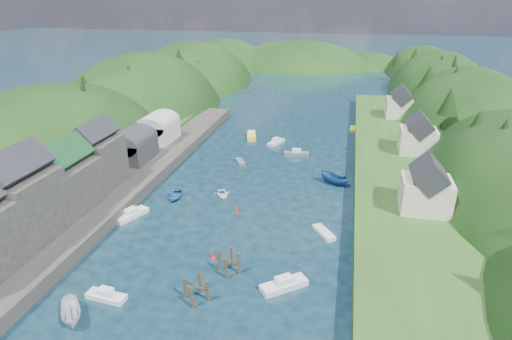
% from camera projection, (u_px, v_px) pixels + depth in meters
% --- Properties ---
extents(ground, '(600.00, 600.00, 0.00)m').
position_uv_depth(ground, '(277.00, 150.00, 95.68)').
color(ground, black).
rests_on(ground, ground).
extents(hillside_left, '(44.00, 245.56, 52.00)m').
position_uv_depth(hillside_left, '(145.00, 136.00, 130.22)').
color(hillside_left, black).
rests_on(hillside_left, ground).
extents(hillside_right, '(36.00, 245.56, 48.00)m').
position_uv_depth(hillside_right, '(461.00, 157.00, 112.17)').
color(hillside_right, black).
rests_on(hillside_right, ground).
extents(far_hills, '(103.00, 68.00, 44.00)m').
position_uv_depth(far_hills, '(322.00, 87.00, 211.42)').
color(far_hills, black).
rests_on(far_hills, ground).
extents(hill_trees, '(90.33, 147.77, 11.99)m').
position_uv_depth(hill_trees, '(287.00, 86.00, 105.36)').
color(hill_trees, black).
rests_on(hill_trees, ground).
extents(quay_left, '(12.00, 110.00, 2.00)m').
position_uv_depth(quay_left, '(109.00, 192.00, 72.99)').
color(quay_left, '#2D2B28').
rests_on(quay_left, ground).
extents(terrace_left_grass, '(12.00, 110.00, 2.50)m').
position_uv_depth(terrace_left_grass, '(72.00, 187.00, 74.28)').
color(terrace_left_grass, '#234719').
rests_on(terrace_left_grass, ground).
extents(quayside_buildings, '(8.00, 35.84, 12.90)m').
position_uv_depth(quayside_buildings, '(38.00, 193.00, 58.77)').
color(quayside_buildings, '#2D2B28').
rests_on(quayside_buildings, quay_left).
extents(boat_sheds, '(7.00, 21.00, 7.50)m').
position_uv_depth(boat_sheds, '(145.00, 134.00, 88.88)').
color(boat_sheds, '#2D2D30').
rests_on(boat_sheds, quay_left).
extents(terrace_right, '(16.00, 120.00, 2.40)m').
position_uv_depth(terrace_right, '(398.00, 171.00, 81.26)').
color(terrace_right, '#234719').
rests_on(terrace_right, ground).
extents(right_bank_cottages, '(9.00, 59.24, 8.41)m').
position_uv_depth(right_bank_cottages, '(413.00, 135.00, 86.39)').
color(right_bank_cottages, beige).
rests_on(right_bank_cottages, terrace_right).
extents(piling_cluster_near, '(3.32, 3.09, 3.44)m').
position_uv_depth(piling_cluster_near, '(196.00, 291.00, 48.53)').
color(piling_cluster_near, '#382314').
rests_on(piling_cluster_near, ground).
extents(piling_cluster_far, '(3.09, 2.90, 3.54)m').
position_uv_depth(piling_cluster_far, '(229.00, 264.00, 53.30)').
color(piling_cluster_far, '#382314').
rests_on(piling_cluster_far, ground).
extents(channel_buoy_near, '(0.70, 0.70, 1.10)m').
position_uv_depth(channel_buoy_near, '(213.00, 255.00, 56.42)').
color(channel_buoy_near, red).
rests_on(channel_buoy_near, ground).
extents(channel_buoy_far, '(0.70, 0.70, 1.10)m').
position_uv_depth(channel_buoy_far, '(237.00, 209.00, 68.32)').
color(channel_buoy_far, red).
rests_on(channel_buoy_far, ground).
extents(moored_boats, '(36.03, 87.58, 2.20)m').
position_uv_depth(moored_boats, '(240.00, 203.00, 70.21)').
color(moored_boats, silver).
rests_on(moored_boats, ground).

